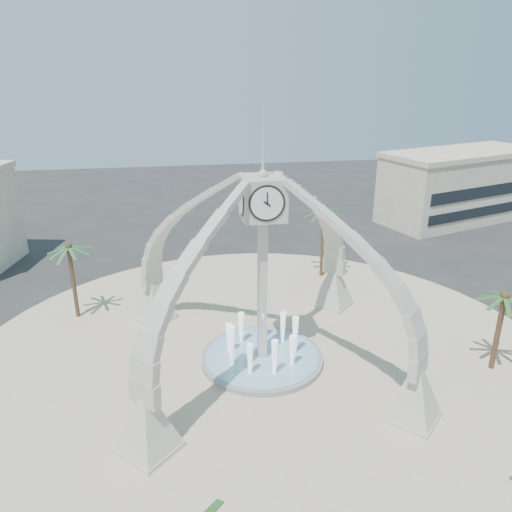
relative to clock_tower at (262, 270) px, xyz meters
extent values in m
plane|color=#282828|center=(0.00, 0.00, -6.49)|extent=(140.00, 140.00, 0.00)
cylinder|color=#C0B18F|center=(0.00, 0.00, -6.46)|extent=(40.00, 40.00, 0.06)
cube|color=#B9B3A5|center=(0.00, 0.00, -1.59)|extent=(0.55, 0.55, 9.80)
cube|color=#B9B3A5|center=(0.00, 0.00, 4.56)|extent=(2.50, 2.50, 2.50)
cone|color=#B9B3A5|center=(0.00, 0.00, 7.81)|extent=(0.20, 0.20, 4.00)
cylinder|color=white|center=(0.00, -1.29, 4.56)|extent=(1.84, 0.04, 1.84)
pyramid|color=#B9B3A5|center=(7.07, 7.07, -4.89)|extent=(3.80, 3.80, 3.20)
pyramid|color=#B9B3A5|center=(-7.07, 7.07, -4.89)|extent=(3.80, 3.80, 3.20)
pyramid|color=#B9B3A5|center=(-7.07, -7.07, -4.89)|extent=(3.80, 3.80, 3.20)
pyramid|color=#B9B3A5|center=(7.07, -7.07, -4.89)|extent=(3.80, 3.80, 3.20)
cylinder|color=#99999C|center=(0.00, 0.00, -6.29)|extent=(8.00, 8.00, 0.40)
cylinder|color=#85B6C7|center=(0.00, 0.00, -6.07)|extent=(7.40, 7.40, 0.04)
cone|color=white|center=(0.00, 0.00, -4.47)|extent=(0.60, 0.60, 3.20)
cube|color=beige|center=(30.00, 28.00, -2.49)|extent=(21.49, 13.79, 8.00)
cube|color=beige|center=(30.00, 28.00, 1.81)|extent=(21.87, 14.17, 0.60)
cylinder|color=brown|center=(14.39, -3.29, -3.86)|extent=(0.34, 0.34, 5.27)
cylinder|color=brown|center=(-12.95, 8.48, -3.53)|extent=(0.31, 0.31, 5.93)
cylinder|color=brown|center=(7.99, 13.15, -3.18)|extent=(0.38, 0.38, 6.61)
camera|label=1|loc=(-5.12, -27.76, 11.75)|focal=35.00mm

